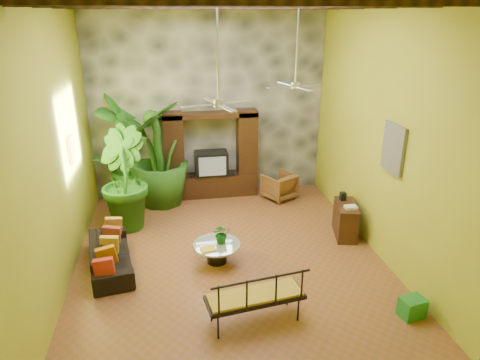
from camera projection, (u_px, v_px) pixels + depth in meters
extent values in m
plane|color=brown|center=(229.00, 255.00, 8.69)|extent=(7.00, 7.00, 0.00)
cube|color=#A09924|center=(208.00, 100.00, 10.99)|extent=(6.00, 0.02, 5.00)
cube|color=#A09924|center=(54.00, 145.00, 7.31)|extent=(0.02, 7.00, 5.00)
cube|color=#A09924|center=(381.00, 129.00, 8.25)|extent=(0.02, 7.00, 5.00)
cube|color=#3F4348|center=(209.00, 101.00, 10.94)|extent=(5.98, 0.10, 4.98)
cube|color=#311D0F|center=(226.00, 1.00, 6.95)|extent=(5.95, 0.16, 0.22)
cube|color=#311D0F|center=(217.00, 3.00, 8.14)|extent=(5.95, 0.16, 0.22)
cube|color=#311D0F|center=(210.00, 4.00, 9.33)|extent=(5.95, 0.16, 0.22)
cube|color=black|center=(212.00, 185.00, 11.47)|extent=(2.40, 0.50, 0.60)
cube|color=black|center=(174.00, 151.00, 10.95)|extent=(0.50, 0.48, 2.00)
cube|color=black|center=(247.00, 147.00, 11.25)|extent=(0.50, 0.48, 2.00)
cube|color=black|center=(210.00, 115.00, 10.77)|extent=(2.40, 0.48, 0.12)
cube|color=black|center=(211.00, 163.00, 11.22)|extent=(0.85, 0.52, 0.62)
cube|color=#8C99A8|center=(213.00, 166.00, 10.97)|extent=(0.70, 0.02, 0.50)
cylinder|color=#B1B1B6|center=(218.00, 47.00, 6.80)|extent=(0.04, 0.04, 1.80)
cylinder|color=#B1B1B6|center=(219.00, 103.00, 7.13)|extent=(0.18, 0.18, 0.12)
cube|color=#B1B1B6|center=(238.00, 102.00, 7.27)|extent=(0.58, 0.26, 0.01)
cube|color=#B1B1B6|center=(211.00, 100.00, 7.44)|extent=(0.26, 0.58, 0.01)
cube|color=#B1B1B6|center=(198.00, 106.00, 6.99)|extent=(0.58, 0.26, 0.01)
cube|color=#B1B1B6|center=(227.00, 108.00, 6.83)|extent=(0.26, 0.58, 0.01)
cylinder|color=#B1B1B6|center=(297.00, 40.00, 8.55)|extent=(0.04, 0.04, 1.80)
cylinder|color=#B1B1B6|center=(295.00, 85.00, 8.88)|extent=(0.18, 0.18, 0.12)
cube|color=#B1B1B6|center=(310.00, 85.00, 9.02)|extent=(0.58, 0.26, 0.01)
cube|color=#B1B1B6|center=(286.00, 84.00, 9.19)|extent=(0.26, 0.58, 0.01)
cube|color=#B1B1B6|center=(280.00, 87.00, 8.74)|extent=(0.58, 0.26, 0.01)
cube|color=#B1B1B6|center=(305.00, 89.00, 8.58)|extent=(0.26, 0.58, 0.01)
cube|color=gold|center=(71.00, 150.00, 8.38)|extent=(0.06, 0.32, 0.55)
cube|color=#2B669D|center=(393.00, 149.00, 7.77)|extent=(0.06, 0.70, 0.90)
imported|color=black|center=(111.00, 255.00, 8.19)|extent=(1.02, 1.95, 0.54)
imported|color=olive|center=(279.00, 186.00, 11.27)|extent=(1.00, 1.01, 0.68)
imported|color=#24651A|center=(125.00, 149.00, 10.73)|extent=(1.68, 1.80, 2.83)
imported|color=#205E18|center=(122.00, 179.00, 9.51)|extent=(1.50, 1.60, 2.31)
imported|color=#265A17|center=(159.00, 154.00, 10.64)|extent=(1.98, 1.98, 2.63)
cylinder|color=black|center=(217.00, 254.00, 8.42)|extent=(0.39, 0.39, 0.36)
cylinder|color=#B8C4C0|center=(217.00, 245.00, 8.34)|extent=(0.93, 0.93, 0.04)
imported|color=#19601D|center=(222.00, 234.00, 8.31)|extent=(0.37, 0.32, 0.39)
cube|color=gold|center=(208.00, 249.00, 8.11)|extent=(0.31, 0.25, 0.03)
cube|color=black|center=(255.00, 297.00, 6.69)|extent=(1.61, 0.74, 0.06)
cube|color=#B28A24|center=(255.00, 295.00, 6.67)|extent=(1.53, 0.67, 0.06)
cube|color=black|center=(259.00, 294.00, 6.33)|extent=(1.54, 0.26, 0.54)
cube|color=#321910|center=(345.00, 220.00, 9.37)|extent=(0.62, 0.99, 0.74)
cube|color=#207A3F|center=(412.00, 307.00, 6.90)|extent=(0.43, 0.35, 0.34)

